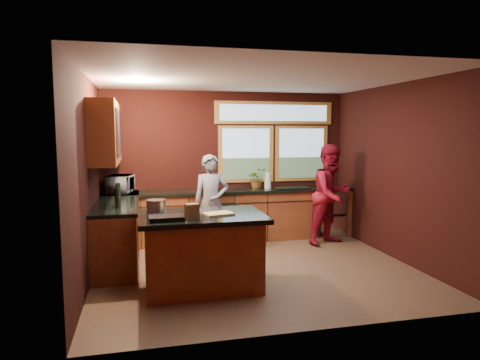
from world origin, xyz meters
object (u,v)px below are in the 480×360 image
object	(u,v)px
cutting_board	(218,214)
stock_pot	(156,207)
island	(202,251)
person_red	(332,194)
person_grey	(211,203)

from	to	relation	value
cutting_board	stock_pot	size ratio (longest dim) A/B	1.46
island	person_red	distance (m)	3.02
island	person_grey	xyz separation A→B (m)	(0.39, 1.70, 0.32)
person_red	person_grey	bearing A→B (deg)	155.44
island	person_grey	size ratio (longest dim) A/B	0.97
cutting_board	person_red	bearing A→B (deg)	36.05
person_red	cutting_board	xyz separation A→B (m)	(-2.31, -1.68, 0.08)
stock_pot	person_grey	bearing A→B (deg)	58.61
person_red	island	bearing A→B (deg)	-169.82
island	stock_pot	world-z (taller)	stock_pot
person_grey	stock_pot	xyz separation A→B (m)	(-0.94, -1.55, 0.24)
person_grey	cutting_board	distance (m)	1.76
island	stock_pot	xyz separation A→B (m)	(-0.55, 0.15, 0.56)
person_grey	stock_pot	bearing A→B (deg)	-117.91
person_red	stock_pot	size ratio (longest dim) A/B	7.30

